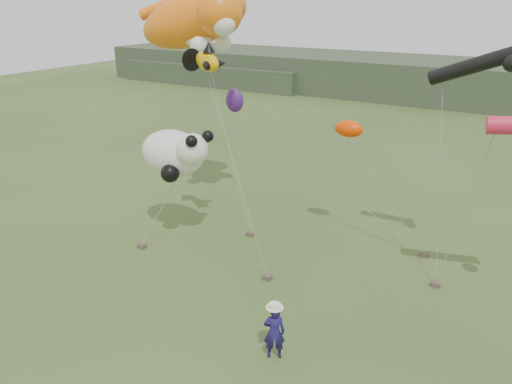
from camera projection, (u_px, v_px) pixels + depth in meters
ground at (245, 332)px, 16.31m from camera, size 120.00×120.00×0.00m
headland at (441, 81)px, 52.91m from camera, size 90.00×13.00×4.00m
festival_attendant at (274, 332)px, 14.86m from camera, size 0.78×0.70×1.79m
sandbag_anchors at (299, 258)px, 20.76m from camera, size 12.05×5.73×0.17m
cat_kite at (199, 19)px, 23.62m from camera, size 7.33×4.30×3.96m
fish_kite at (200, 60)px, 19.79m from camera, size 2.53×1.64×1.24m
panda_kite at (175, 153)px, 21.59m from camera, size 3.59×2.32×2.23m
misc_kites at (277, 111)px, 23.83m from camera, size 8.21×2.82×1.24m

